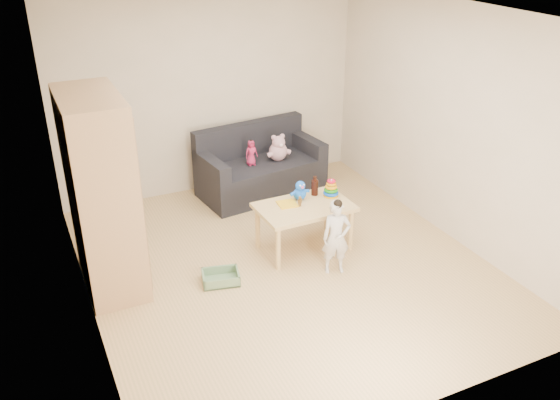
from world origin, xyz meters
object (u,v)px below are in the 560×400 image
wardrobe (102,194)px  sofa (261,177)px  toddler (336,238)px  play_table (304,227)px

wardrobe → sofa: wardrobe is taller
sofa → toddler: (-0.07, -2.08, 0.17)m
wardrobe → toddler: wardrobe is taller
play_table → toddler: size_ratio=1.30×
sofa → toddler: toddler is taller
sofa → toddler: bearing=-98.8°
wardrobe → toddler: (2.13, -0.81, -0.58)m
sofa → play_table: play_table is taller
play_table → toddler: toddler is taller
play_table → toddler: (0.08, -0.55, 0.13)m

